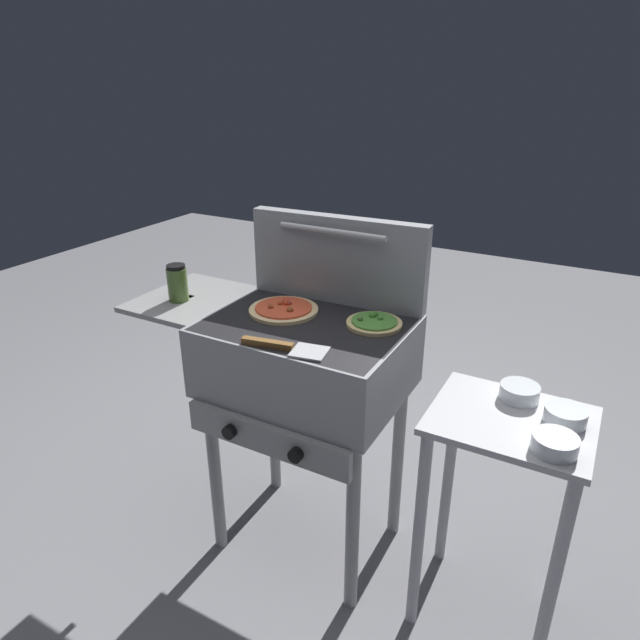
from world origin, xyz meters
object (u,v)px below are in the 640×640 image
(pizza_veggie, at_px, (374,323))
(topping_bowl_near, at_px, (565,416))
(topping_bowl_middle, at_px, (519,393))
(grill, at_px, (302,362))
(topping_bowl_far, at_px, (555,445))
(pizza_pepperoni, at_px, (284,309))
(sauce_jar, at_px, (177,283))
(spatula, at_px, (285,347))
(prep_table, at_px, (502,479))

(pizza_veggie, bearing_deg, topping_bowl_near, -4.01)
(topping_bowl_middle, bearing_deg, topping_bowl_near, -26.57)
(grill, xyz_separation_m, pizza_veggie, (0.21, 0.09, 0.15))
(grill, xyz_separation_m, topping_bowl_far, (0.80, -0.10, 0.02))
(pizza_pepperoni, bearing_deg, topping_bowl_middle, 5.26)
(pizza_pepperoni, xyz_separation_m, pizza_veggie, (0.31, 0.05, 0.00))
(grill, distance_m, sauce_jar, 0.52)
(pizza_veggie, relative_size, topping_bowl_middle, 1.55)
(spatula, relative_size, topping_bowl_near, 2.34)
(pizza_veggie, xyz_separation_m, topping_bowl_middle, (0.46, 0.03, -0.14))
(pizza_pepperoni, xyz_separation_m, sauce_jar, (-0.38, -0.09, 0.05))
(pizza_veggie, relative_size, topping_bowl_far, 1.53)
(sauce_jar, height_order, topping_bowl_near, sauce_jar)
(pizza_veggie, xyz_separation_m, sauce_jar, (-0.69, -0.13, 0.05))
(topping_bowl_far, relative_size, topping_bowl_middle, 1.01)
(pizza_pepperoni, relative_size, prep_table, 0.31)
(grill, height_order, sauce_jar, sauce_jar)
(sauce_jar, xyz_separation_m, topping_bowl_middle, (1.15, 0.16, -0.19))
(grill, relative_size, spatula, 3.61)
(prep_table, xyz_separation_m, topping_bowl_middle, (-0.00, 0.11, 0.24))
(prep_table, relative_size, topping_bowl_middle, 6.57)
(topping_bowl_near, bearing_deg, prep_table, -160.97)
(spatula, bearing_deg, sauce_jar, 164.45)
(pizza_pepperoni, relative_size, topping_bowl_near, 2.04)
(pizza_veggie, xyz_separation_m, spatula, (-0.16, -0.28, -0.00))
(pizza_veggie, relative_size, spatula, 0.67)
(prep_table, relative_size, topping_bowl_far, 6.48)
(pizza_pepperoni, distance_m, spatula, 0.28)
(grill, distance_m, topping_bowl_near, 0.81)
(topping_bowl_middle, bearing_deg, pizza_pepperoni, -174.74)
(prep_table, xyz_separation_m, topping_bowl_near, (0.13, 0.05, 0.24))
(grill, xyz_separation_m, prep_table, (0.67, 0.00, -0.22))
(pizza_pepperoni, bearing_deg, topping_bowl_near, 0.22)
(pizza_veggie, relative_size, topping_bowl_near, 1.56)
(spatula, distance_m, topping_bowl_near, 0.80)
(sauce_jar, bearing_deg, topping_bowl_near, 4.09)
(prep_table, height_order, topping_bowl_middle, topping_bowl_middle)
(grill, distance_m, topping_bowl_middle, 0.68)
(prep_table, relative_size, topping_bowl_near, 6.60)
(grill, distance_m, spatula, 0.25)
(topping_bowl_far, bearing_deg, topping_bowl_near, 87.34)
(sauce_jar, distance_m, topping_bowl_near, 1.30)
(topping_bowl_far, bearing_deg, grill, 172.86)
(prep_table, distance_m, topping_bowl_middle, 0.26)
(sauce_jar, distance_m, prep_table, 1.23)
(pizza_pepperoni, distance_m, sauce_jar, 0.39)
(pizza_pepperoni, xyz_separation_m, prep_table, (0.77, -0.04, -0.37))
(grill, relative_size, topping_bowl_near, 8.44)
(topping_bowl_near, distance_m, topping_bowl_far, 0.15)
(spatula, height_order, topping_bowl_near, spatula)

